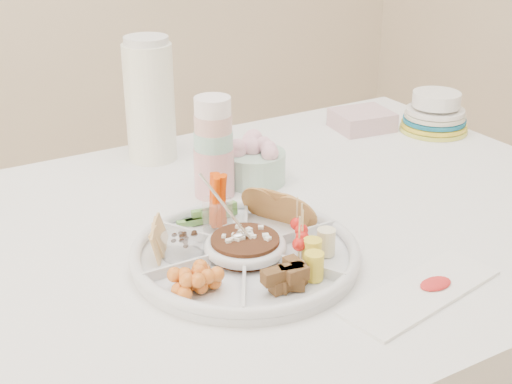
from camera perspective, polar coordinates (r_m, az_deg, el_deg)
party_tray at (r=1.20m, az=-0.87°, el=-4.69°), size 0.38×0.38×0.04m
bean_dip at (r=1.19m, az=-0.88°, el=-4.38°), size 0.12×0.12×0.04m
tortillas at (r=1.29m, az=2.09°, el=-1.42°), size 0.10×0.10×0.06m
carrot_cucumber at (r=1.28m, az=-3.71°, el=-0.61°), size 0.11×0.11×0.10m
pita_raisins at (r=1.20m, az=-7.13°, el=-3.75°), size 0.10×0.10×0.05m
cherries at (r=1.10m, az=-4.39°, el=-6.93°), size 0.11×0.11×0.04m
granola_chunks at (r=1.09m, az=2.46°, el=-6.95°), size 0.10×0.10×0.04m
banana_tomato at (r=1.19m, az=5.42°, el=-3.14°), size 0.10×0.10×0.08m
cup_stack at (r=1.41m, az=-3.42°, el=3.91°), size 0.10×0.10×0.22m
thermos at (r=1.61m, az=-8.51°, el=7.42°), size 0.12×0.12×0.28m
flower_bowl at (r=1.49m, az=-0.16°, el=2.60°), size 0.15×0.15×0.10m
napkin_stack at (r=1.84m, az=8.49°, el=5.72°), size 0.15×0.14×0.05m
plate_stack at (r=1.85m, az=14.15°, el=6.33°), size 0.22×0.22×0.11m
placemat at (r=1.15m, az=13.06°, el=-7.81°), size 0.30×0.15×0.01m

